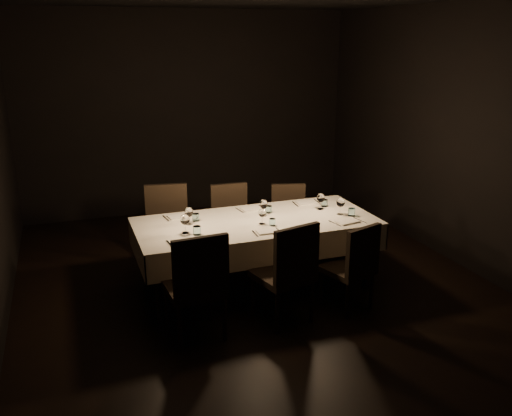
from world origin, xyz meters
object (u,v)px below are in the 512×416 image
object	(u,v)px
chair_near_left	(197,282)
chair_near_center	(288,269)
dining_table	(256,227)
chair_far_center	(231,220)
chair_far_right	(289,216)
chair_far_left	(167,225)
chair_near_right	(354,263)

from	to	relation	value
chair_near_left	chair_near_center	size ratio (longest dim) A/B	1.02
dining_table	chair_near_center	xyz separation A→B (m)	(0.01, -0.84, -0.14)
chair_far_center	chair_far_right	distance (m)	0.73
dining_table	chair_near_left	xyz separation A→B (m)	(-0.85, -0.84, -0.13)
dining_table	chair_near_center	distance (m)	0.85
chair_far_left	chair_far_center	world-z (taller)	chair_far_left
chair_far_center	chair_far_left	bearing A→B (deg)	-173.73
chair_near_left	chair_near_center	xyz separation A→B (m)	(0.87, 0.00, -0.01)
chair_near_center	chair_near_right	xyz separation A→B (m)	(0.71, 0.02, -0.05)
chair_near_center	chair_near_right	distance (m)	0.71
chair_near_left	chair_far_right	world-z (taller)	chair_near_left
chair_near_center	chair_far_left	bearing A→B (deg)	-76.83
chair_far_right	chair_near_left	bearing A→B (deg)	-118.53
chair_far_left	chair_far_center	bearing A→B (deg)	13.17
chair_near_right	chair_near_left	bearing A→B (deg)	-17.16
chair_near_left	chair_far_center	world-z (taller)	chair_near_left
chair_near_center	chair_near_right	bearing A→B (deg)	167.85
chair_far_left	chair_far_center	distance (m)	0.78
chair_far_right	chair_far_center	bearing A→B (deg)	-168.29
chair_far_right	chair_far_left	bearing A→B (deg)	-164.51
chair_near_right	chair_far_center	distance (m)	1.79
chair_near_right	chair_far_right	xyz separation A→B (m)	(-0.02, 1.57, -0.01)
chair_far_left	chair_near_center	bearing A→B (deg)	-53.08
chair_near_right	chair_far_right	bearing A→B (deg)	-107.43
chair_far_center	dining_table	bearing A→B (deg)	-85.43
chair_near_left	chair_far_center	distance (m)	1.85
dining_table	chair_near_right	world-z (taller)	chair_near_right
chair_near_center	chair_far_center	bearing A→B (deg)	-102.57
chair_near_right	chair_near_center	bearing A→B (deg)	-16.37
chair_near_center	chair_far_right	world-z (taller)	chair_near_center
chair_near_center	chair_far_left	size ratio (longest dim) A/B	1.00
chair_far_center	chair_far_right	world-z (taller)	chair_far_center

